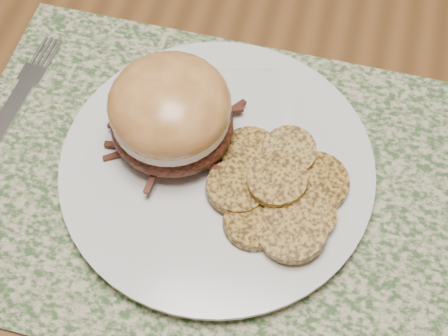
# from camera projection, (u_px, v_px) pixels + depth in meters

# --- Properties ---
(ground) EXTENTS (3.50, 3.50, 0.00)m
(ground) POSITION_uv_depth(u_px,v_px,m) (245.00, 247.00, 1.33)
(ground) COLOR #53391C
(ground) RESTS_ON ground
(dining_table) EXTENTS (1.50, 0.90, 0.75)m
(dining_table) POSITION_uv_depth(u_px,v_px,m) (262.00, 34.00, 0.75)
(dining_table) COLOR brown
(dining_table) RESTS_ON ground
(placemat) EXTENTS (0.45, 0.33, 0.00)m
(placemat) POSITION_uv_depth(u_px,v_px,m) (205.00, 183.00, 0.55)
(placemat) COLOR #334F28
(placemat) RESTS_ON dining_table
(dinner_plate) EXTENTS (0.26, 0.26, 0.02)m
(dinner_plate) POSITION_uv_depth(u_px,v_px,m) (217.00, 168.00, 0.55)
(dinner_plate) COLOR silver
(dinner_plate) RESTS_ON placemat
(pork_sandwich) EXTENTS (0.12, 0.11, 0.08)m
(pork_sandwich) POSITION_uv_depth(u_px,v_px,m) (171.00, 114.00, 0.52)
(pork_sandwich) COLOR black
(pork_sandwich) RESTS_ON dinner_plate
(roasted_potatoes) EXTENTS (0.13, 0.15, 0.03)m
(roasted_potatoes) POSITION_uv_depth(u_px,v_px,m) (279.00, 190.00, 0.52)
(roasted_potatoes) COLOR #A67F31
(roasted_potatoes) RESTS_ON dinner_plate
(fork) EXTENTS (0.03, 0.20, 0.00)m
(fork) POSITION_uv_depth(u_px,v_px,m) (9.00, 115.00, 0.59)
(fork) COLOR silver
(fork) RESTS_ON placemat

